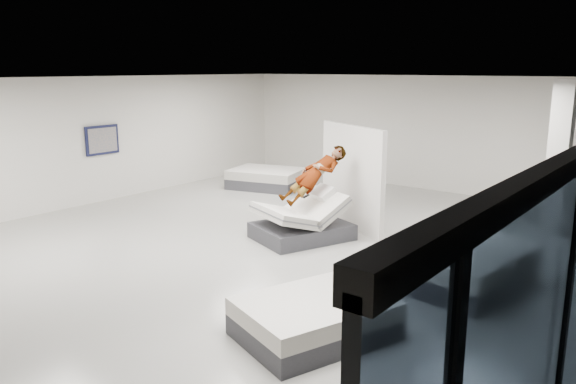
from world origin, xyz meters
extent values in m
plane|color=#A7A59E|center=(0.00, 0.00, 0.00)|extent=(14.00, 14.00, 0.00)
plane|color=black|center=(0.00, 0.00, 3.20)|extent=(14.00, 14.00, 0.00)
cube|color=silver|center=(0.00, 7.00, 1.60)|extent=(12.00, 0.04, 3.20)
cube|color=silver|center=(-6.00, 0.00, 1.60)|extent=(0.04, 14.00, 3.20)
cube|color=#38383D|center=(0.08, 0.97, 0.16)|extent=(1.92, 2.18, 0.32)
cube|color=white|center=(0.20, 1.29, 0.63)|extent=(1.58, 1.31, 0.63)
cube|color=#5C5C60|center=(0.20, 1.29, 0.63)|extent=(1.57, 1.25, 0.49)
cube|color=white|center=(-0.06, 0.59, 0.54)|extent=(1.60, 1.35, 0.44)
cube|color=#5C5C60|center=(-0.06, 0.59, 0.54)|extent=(1.61, 1.33, 0.28)
cube|color=silver|center=(0.26, 1.43, 0.91)|extent=(0.60, 0.53, 0.29)
imported|color=slate|center=(0.19, 1.25, 1.13)|extent=(1.06, 1.51, 1.52)
cube|color=black|center=(0.27, 0.85, 0.94)|extent=(0.10, 0.15, 0.08)
cube|color=silver|center=(0.39, 2.34, 1.11)|extent=(2.21, 1.25, 2.22)
cube|color=#38383D|center=(3.52, 0.62, 0.16)|extent=(1.93, 2.40, 0.33)
cube|color=white|center=(3.52, 0.62, 0.47)|extent=(1.93, 2.40, 0.27)
cube|color=#38383D|center=(2.73, -2.36, 0.14)|extent=(1.92, 2.20, 0.28)
cube|color=white|center=(2.73, -2.36, 0.39)|extent=(1.92, 2.20, 0.23)
cube|color=#38383D|center=(-3.69, 4.35, 0.15)|extent=(2.28, 1.93, 0.30)
cube|color=white|center=(-3.69, 4.35, 0.42)|extent=(2.28, 1.93, 0.25)
cube|color=silver|center=(4.00, 4.50, 1.60)|extent=(0.40, 0.40, 3.20)
cube|color=black|center=(-5.94, 0.50, 1.60)|extent=(0.05, 0.95, 0.75)
cube|color=tan|center=(-5.91, 0.50, 1.60)|extent=(0.02, 0.82, 0.62)
cube|color=black|center=(5.90, -4.00, 1.45)|extent=(0.09, 0.08, 2.80)
camera|label=1|loc=(6.59, -7.85, 3.41)|focal=35.00mm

